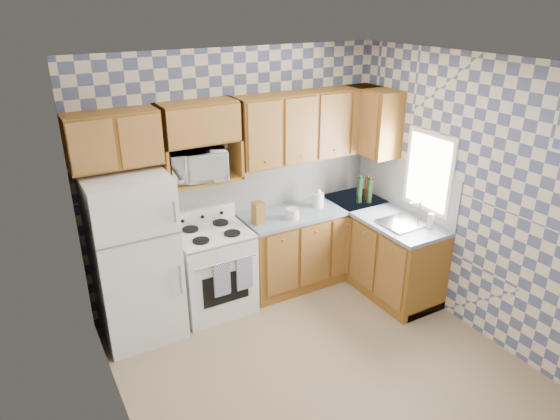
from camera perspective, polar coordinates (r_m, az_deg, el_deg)
The scene contains 29 objects.
floor at distance 4.92m, azimuth 3.98°, elevation -16.73°, with size 3.40×3.40×0.00m, color #827256.
back_wall at distance 5.48m, azimuth -4.86°, elevation 3.91°, with size 3.40×0.02×2.70m, color #4C567A.
right_wall at distance 5.26m, azimuth 20.07°, elevation 1.70°, with size 0.02×3.20×2.70m, color #4C567A.
backsplash_back at distance 5.69m, azimuth -1.12°, elevation 3.12°, with size 2.60×0.01×0.56m, color white.
backsplash_right at distance 5.81m, azimuth 13.97°, elevation 2.86°, with size 0.01×1.60×0.56m, color white.
refrigerator at distance 5.01m, azimuth -16.29°, elevation -5.31°, with size 0.75×0.70×1.68m, color silver.
stove_body at distance 5.41m, azimuth -7.61°, elevation -6.97°, with size 0.76×0.65×0.90m, color silver.
cooktop at distance 5.20m, azimuth -7.87°, elevation -2.63°, with size 0.76×0.65×0.03m, color silver.
backguard at distance 5.40m, azimuth -9.03°, elevation -0.61°, with size 0.76×0.08×0.17m, color silver.
dish_towel_left at distance 5.07m, azimuth -6.64°, elevation -7.88°, with size 0.17×0.03×0.37m, color navy.
dish_towel_right at distance 5.16m, azimuth -4.09°, elevation -7.21°, with size 0.17×0.03×0.37m, color navy.
base_cabinets_back at distance 5.97m, azimuth 3.87°, elevation -3.90°, with size 1.75×0.60×0.88m, color brown.
base_cabinets_right at distance 5.93m, azimuth 11.20°, elevation -4.49°, with size 0.60×1.60×0.88m, color brown.
countertop_back at distance 5.77m, azimuth 4.02°, elevation 0.16°, with size 1.77×0.63×0.04m, color slate.
countertop_right at distance 5.73m, azimuth 11.52°, elevation -0.43°, with size 0.63×1.60×0.04m, color slate.
upper_cabinets_back at distance 5.58m, azimuth 3.49°, elevation 9.66°, with size 1.75×0.33×0.74m, color brown.
upper_cabinets_fridge at distance 4.77m, azimuth -18.54°, elevation 7.65°, with size 0.82×0.33×0.50m, color brown.
upper_cabinets_right at distance 5.85m, azimuth 10.44°, elevation 9.96°, with size 0.33×0.70×0.74m, color brown.
microwave_shelf at distance 5.14m, azimuth -8.87°, elevation 3.39°, with size 0.80×0.33×0.03m, color brown.
microwave at distance 5.09m, azimuth -9.36°, elevation 5.14°, with size 0.55×0.37×0.30m, color silver.
sink at distance 5.49m, azimuth 13.93°, elevation -1.45°, with size 0.48×0.40×0.03m, color #B7B7BC.
window at distance 5.50m, azimuth 16.64°, elevation 4.17°, with size 0.02×0.66×0.86m, color white.
bottle_0 at distance 5.90m, azimuth 9.07°, elevation 2.29°, with size 0.07×0.07×0.31m, color black.
bottle_1 at distance 5.92m, azimuth 10.18°, elevation 2.18°, with size 0.07×0.07×0.29m, color black.
bottle_2 at distance 6.03m, azimuth 9.95°, elevation 2.47°, with size 0.07×0.07×0.27m, color #56270B.
knife_block at distance 5.29m, azimuth -2.51°, elevation -0.33°, with size 0.11×0.11×0.24m, color brown.
electric_kettle at distance 5.75m, azimuth 4.38°, elevation 1.16°, with size 0.13×0.13×0.17m, color silver.
food_containers at distance 5.44m, azimuth 1.38°, elevation -0.39°, with size 0.16×0.16×0.11m, color beige, non-canonical shape.
soap_bottle at distance 5.41m, azimuth 16.82°, elevation -1.24°, with size 0.06×0.06×0.17m, color beige.
Camera 1 is at (-2.14, -3.11, 3.15)m, focal length 32.00 mm.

